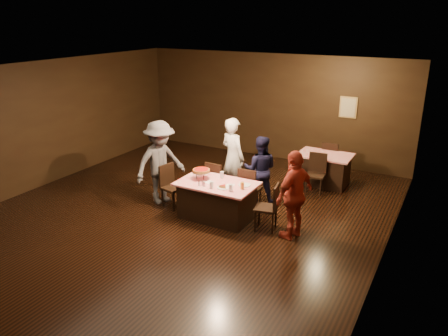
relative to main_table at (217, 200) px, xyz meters
The scene contains 23 objects.
room 1.98m from the main_table, 138.10° to the right, with size 10.00×10.04×3.02m.
main_table is the anchor object (origin of this frame).
back_table 3.26m from the main_table, 64.94° to the left, with size 1.30×0.90×0.77m, color red.
chair_far_left 0.85m from the main_table, 118.07° to the left, with size 0.42×0.42×0.95m, color black.
chair_far_right 0.85m from the main_table, 61.93° to the left, with size 0.42×0.42×0.95m, color black.
chair_end_left 1.10m from the main_table, behind, with size 0.42×0.42×0.95m, color black.
chair_end_right 1.10m from the main_table, ahead, with size 0.42×0.42×0.95m, color black.
chair_back_near 2.64m from the main_table, 58.49° to the left, with size 0.42×0.42×0.95m, color black.
chair_back_far 3.81m from the main_table, 68.77° to the left, with size 0.42×0.42×0.95m, color black.
diner_white_jacket 1.36m from the main_table, 102.62° to the left, with size 0.67×0.44×1.85m, color silver.
diner_navy_hoodie 1.32m from the main_table, 70.01° to the left, with size 0.74×0.58×1.53m, color black.
diner_grey_knit 1.59m from the main_table, behind, with size 1.21×0.70×1.87m, color #505055.
diner_red_shirt 1.74m from the main_table, ahead, with size 1.01×0.42×1.72m, color #A23323.
pizza_stand 0.70m from the main_table, behind, with size 0.38×0.38×0.22m.
plate_with_slice 0.51m from the main_table, 35.75° to the right, with size 0.25×0.25×0.06m.
plate_empty 0.69m from the main_table, 15.26° to the left, with size 0.25×0.25×0.01m, color white.
glass_front_left 0.55m from the main_table, 80.54° to the right, with size 0.08×0.08×0.14m, color silver.
glass_front_right 0.69m from the main_table, 29.05° to the right, with size 0.08×0.08×0.14m, color silver.
glass_amber 0.75m from the main_table, ahead, with size 0.08×0.08×0.14m, color #BF7F26.
glass_back 0.55m from the main_table, 99.46° to the left, with size 0.08×0.08×0.14m, color silver.
condiments 0.55m from the main_table, 122.43° to the right, with size 0.17×0.10×0.09m.
napkin_center 0.49m from the main_table, ahead, with size 0.16×0.16×0.01m, color white.
napkin_left 0.42m from the main_table, 161.57° to the right, with size 0.16×0.16×0.01m, color white.
Camera 1 is at (4.79, -6.57, 4.01)m, focal length 35.00 mm.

